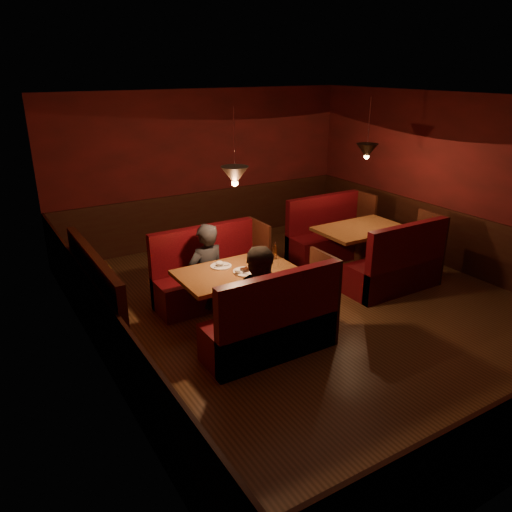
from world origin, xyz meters
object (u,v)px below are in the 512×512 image
main_table (237,283)px  diner_b (263,286)px  main_bench_far (210,279)px  diner_a (206,256)px  second_bench_near (398,269)px  second_table (360,239)px  second_bench_far (328,238)px  main_bench_near (274,328)px

main_table → diner_b: 0.67m
main_table → main_bench_far: bearing=88.8°
main_table → main_bench_far: (0.02, 0.86, -0.26)m
main_bench_far → diner_b: (-0.02, -1.49, 0.47)m
main_table → diner_a: 0.69m
main_table → second_bench_near: second_bench_near is taller
diner_a → diner_b: (0.14, -1.28, 0.02)m
second_table → diner_a: size_ratio=0.87×
main_bench_far → second_bench_far: (2.65, 0.54, -0.00)m
main_table → main_bench_near: 0.90m
second_bench_near → diner_b: 2.72m
main_bench_far → diner_b: diner_b is taller
main_table → diner_b: size_ratio=0.91×
second_table → diner_b: diner_b is taller
second_bench_near → diner_b: (-2.66, -0.33, 0.48)m
main_bench_far → second_bench_near: (2.65, -1.16, -0.00)m
second_bench_far → second_bench_near: 1.70m
main_bench_near → second_bench_far: bearing=40.5°
second_bench_far → main_bench_near: bearing=-139.5°
diner_b → second_bench_far: bearing=25.9°
main_table → main_bench_near: bearing=-88.8°
main_bench_far → diner_a: size_ratio=1.02×
second_bench_near → diner_b: bearing=-172.9°
diner_a → second_bench_near: bearing=152.5°
main_bench_near → diner_a: 1.58m
second_bench_near → main_table: bearing=173.5°
second_table → diner_a: (-2.77, 0.10, 0.22)m
second_table → diner_b: 2.89m
diner_a → diner_b: diner_b is taller
main_bench_far → diner_a: 0.53m
diner_a → main_bench_far: bearing=-135.3°
main_table → main_bench_far: 0.90m
second_bench_near → diner_a: (-2.80, 0.95, 0.46)m
second_table → main_bench_far: bearing=173.3°
main_table → second_bench_near: (2.66, -0.30, -0.27)m
main_bench_far → diner_a: bearing=-126.4°
second_table → diner_a: 2.78m
main_table → second_bench_near: 2.69m
main_bench_near → second_table: (2.61, 1.41, 0.24)m
diner_b → second_bench_near: bearing=-4.4°
main_bench_near → second_table: 2.98m
second_bench_far → diner_b: bearing=-142.6°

